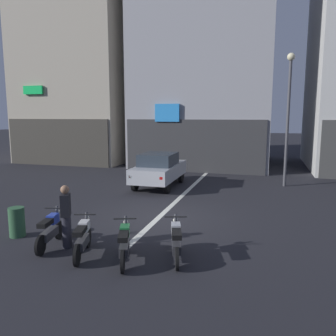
{
  "coord_description": "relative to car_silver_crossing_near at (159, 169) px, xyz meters",
  "views": [
    {
      "loc": [
        3.43,
        -10.53,
        3.43
      ],
      "look_at": [
        -0.25,
        2.0,
        1.4
      ],
      "focal_mm": 36.12,
      "sensor_mm": 36.0,
      "label": 1
    }
  ],
  "objects": [
    {
      "name": "motorcycle_blue_row_leftmost",
      "position": [
        -0.41,
        -8.1,
        -0.43
      ],
      "size": [
        0.55,
        1.65,
        0.98
      ],
      "color": "black",
      "rests_on": "ground"
    },
    {
      "name": "person_by_motorcycles",
      "position": [
        0.06,
        -8.04,
        -0.03
      ],
      "size": [
        0.35,
        0.42,
        1.67
      ],
      "color": "#23232D",
      "rests_on": "ground"
    },
    {
      "name": "motorcycle_green_row_centre",
      "position": [
        1.85,
        -8.41,
        -0.43
      ],
      "size": [
        0.69,
        1.6,
        0.98
      ],
      "color": "black",
      "rests_on": "ground"
    },
    {
      "name": "car_silver_crossing_near",
      "position": [
        0.0,
        0.0,
        0.0
      ],
      "size": [
        1.81,
        4.12,
        1.64
      ],
      "color": "black",
      "rests_on": "ground"
    },
    {
      "name": "lane_centre_line",
      "position": [
        1.55,
        1.13,
        -0.88
      ],
      "size": [
        0.2,
        18.0,
        0.01
      ],
      "primitive_type": "cube",
      "color": "silver",
      "rests_on": "ground"
    },
    {
      "name": "street_lamp",
      "position": [
        5.88,
        1.81,
        2.99
      ],
      "size": [
        0.36,
        0.36,
        6.31
      ],
      "color": "#47474C",
      "rests_on": "ground"
    },
    {
      "name": "building_corner_left",
      "position": [
        -8.87,
        9.24,
        9.6
      ],
      "size": [
        8.02,
        9.18,
        21.0
      ],
      "color": "#B2A893",
      "rests_on": "ground"
    },
    {
      "name": "motorcycle_silver_row_right_mid",
      "position": [
        2.98,
        -7.92,
        -0.43
      ],
      "size": [
        0.65,
        1.62,
        0.98
      ],
      "color": "black",
      "rests_on": "ground"
    },
    {
      "name": "motorcycle_white_row_left_mid",
      "position": [
        0.72,
        -8.38,
        -0.43
      ],
      "size": [
        0.65,
        1.62,
        0.98
      ],
      "color": "black",
      "rests_on": "ground"
    },
    {
      "name": "trash_bin",
      "position": [
        -1.79,
        -7.71,
        -0.46
      ],
      "size": [
        0.44,
        0.44,
        0.85
      ],
      "primitive_type": "cylinder",
      "color": "#2D5938",
      "rests_on": "ground"
    },
    {
      "name": "ground_plane",
      "position": [
        1.55,
        -4.87,
        -0.89
      ],
      "size": [
        120.0,
        120.0,
        0.0
      ],
      "primitive_type": "plane",
      "color": "#232328"
    },
    {
      "name": "building_mid_block",
      "position": [
        0.69,
        9.24,
        8.19
      ],
      "size": [
        8.89,
        9.49,
        18.19
      ],
      "color": "#9E9EA3",
      "rests_on": "ground"
    }
  ]
}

